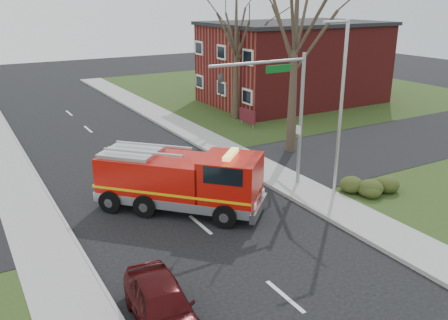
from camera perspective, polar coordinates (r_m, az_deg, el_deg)
ground at (r=20.66m, az=-2.86°, el=-7.79°), size 120.00×120.00×0.00m
sidewalk_right at (r=23.83m, az=10.50°, el=-4.12°), size 2.40×80.00×0.15m
sidewalk_left at (r=18.97m, az=-20.06°, el=-11.40°), size 2.40×80.00×0.15m
brick_building at (r=44.35m, az=8.36°, el=11.51°), size 15.40×10.40×7.25m
health_center_sign at (r=35.56m, az=2.83°, el=5.29°), size 0.12×2.00×1.40m
hedge_corner at (r=24.83m, az=17.01°, el=-2.44°), size 2.80×2.00×0.90m
bare_tree_near at (r=28.75m, az=8.62°, el=15.04°), size 6.00×6.00×12.00m
bare_tree_far at (r=37.03m, az=1.47°, el=14.65°), size 5.25×5.25×10.50m
traffic_signal_mast at (r=22.96m, az=6.87°, el=7.33°), size 5.29×0.18×6.80m
streetlight_pole at (r=22.75m, az=13.81°, el=6.40°), size 1.48×0.16×8.40m
fire_engine at (r=21.64m, az=-5.15°, el=-2.65°), size 6.91×7.09×2.98m
parked_car_maroon at (r=14.72m, az=-7.42°, el=-16.92°), size 2.14×4.34×1.42m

